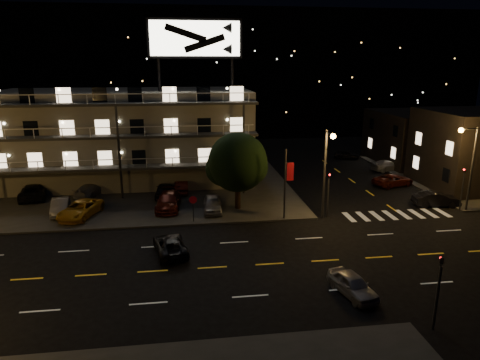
{
  "coord_description": "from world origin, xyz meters",
  "views": [
    {
      "loc": [
        -3.66,
        -26.53,
        13.52
      ],
      "look_at": [
        0.99,
        8.0,
        3.92
      ],
      "focal_mm": 32.0,
      "sensor_mm": 36.0,
      "label": 1
    }
  ],
  "objects": [
    {
      "name": "ground",
      "position": [
        0.0,
        0.0,
        0.0
      ],
      "size": [
        140.0,
        140.0,
        0.0
      ],
      "primitive_type": "plane",
      "color": "black",
      "rests_on": "ground"
    },
    {
      "name": "curb_nw",
      "position": [
        -14.0,
        20.0,
        0.07
      ],
      "size": [
        44.0,
        24.0,
        0.15
      ],
      "primitive_type": "cube",
      "color": "#323230",
      "rests_on": "ground"
    },
    {
      "name": "curb_ne",
      "position": [
        30.0,
        20.0,
        0.07
      ],
      "size": [
        16.0,
        24.0,
        0.15
      ],
      "primitive_type": "cube",
      "color": "#323230",
      "rests_on": "ground"
    },
    {
      "name": "motel",
      "position": [
        -9.94,
        23.88,
        5.34
      ],
      "size": [
        28.0,
        13.8,
        18.1
      ],
      "color": "gray",
      "rests_on": "ground"
    },
    {
      "name": "side_bldg_back",
      "position": [
        29.99,
        28.0,
        3.5
      ],
      "size": [
        14.06,
        12.0,
        7.0
      ],
      "color": "black",
      "rests_on": "ground"
    },
    {
      "name": "hill_backdrop",
      "position": [
        -5.94,
        68.78,
        11.55
      ],
      "size": [
        120.0,
        25.0,
        24.0
      ],
      "color": "black",
      "rests_on": "ground"
    },
    {
      "name": "streetlight_nc",
      "position": [
        8.5,
        7.94,
        4.96
      ],
      "size": [
        0.44,
        1.92,
        8.0
      ],
      "color": "#2D2D30",
      "rests_on": "ground"
    },
    {
      "name": "streetlight_ne",
      "position": [
        22.14,
        8.3,
        4.96
      ],
      "size": [
        1.92,
        0.44,
        8.0
      ],
      "color": "#2D2D30",
      "rests_on": "ground"
    },
    {
      "name": "signal_nw",
      "position": [
        9.0,
        8.5,
        2.57
      ],
      "size": [
        0.2,
        0.27,
        4.6
      ],
      "color": "#2D2D30",
      "rests_on": "ground"
    },
    {
      "name": "signal_sw",
      "position": [
        9.0,
        -8.5,
        2.57
      ],
      "size": [
        0.2,
        0.27,
        4.6
      ],
      "color": "#2D2D30",
      "rests_on": "ground"
    },
    {
      "name": "signal_ne",
      "position": [
        22.0,
        8.5,
        2.57
      ],
      "size": [
        0.27,
        0.2,
        4.6
      ],
      "color": "#2D2D30",
      "rests_on": "ground"
    },
    {
      "name": "banner_north",
      "position": [
        5.09,
        8.4,
        3.43
      ],
      "size": [
        0.83,
        0.16,
        6.4
      ],
      "color": "#2D2D30",
      "rests_on": "ground"
    },
    {
      "name": "stop_sign",
      "position": [
        -3.0,
        8.57,
        1.71
      ],
      "size": [
        0.91,
        0.11,
        2.61
      ],
      "color": "#2D2D30",
      "rests_on": "ground"
    },
    {
      "name": "tree",
      "position": [
        1.22,
        11.65,
        4.45
      ],
      "size": [
        5.74,
        5.53,
        7.23
      ],
      "color": "black",
      "rests_on": "curb_nw"
    },
    {
      "name": "lot_car_1",
      "position": [
        -15.02,
        12.32,
        0.83
      ],
      "size": [
        2.07,
        4.28,
        1.35
      ],
      "primitive_type": "imported",
      "rotation": [
        0.0,
        0.0,
        0.16
      ],
      "color": "#949398",
      "rests_on": "curb_nw"
    },
    {
      "name": "lot_car_2",
      "position": [
        -12.99,
        11.13,
        0.86
      ],
      "size": [
        3.81,
        5.58,
        1.42
      ],
      "primitive_type": "imported",
      "rotation": [
        0.0,
        0.0,
        -0.31
      ],
      "color": "#C58512",
      "rests_on": "curb_nw"
    },
    {
      "name": "lot_car_3",
      "position": [
        -5.23,
        12.34,
        0.91
      ],
      "size": [
        2.54,
        5.37,
        1.51
      ],
      "primitive_type": "imported",
      "rotation": [
        0.0,
        0.0,
        -0.08
      ],
      "color": "#52160B",
      "rests_on": "curb_nw"
    },
    {
      "name": "lot_car_4",
      "position": [
        -1.17,
        11.1,
        0.85
      ],
      "size": [
        1.85,
        4.17,
        1.4
      ],
      "primitive_type": "imported",
      "rotation": [
        0.0,
        0.0,
        -0.05
      ],
      "color": "#949398",
      "rests_on": "curb_nw"
    },
    {
      "name": "lot_car_6",
      "position": [
        -18.95,
        17.5,
        0.89
      ],
      "size": [
        3.4,
        5.66,
        1.47
      ],
      "primitive_type": "imported",
      "rotation": [
        0.0,
        0.0,
        3.33
      ],
      "color": "black",
      "rests_on": "curb_nw"
    },
    {
      "name": "lot_car_7",
      "position": [
        -13.42,
        17.5,
        0.78
      ],
      "size": [
        3.05,
        4.66,
        1.25
      ],
      "primitive_type": "imported",
      "rotation": [
        0.0,
        0.0,
        2.81
      ],
      "color": "#949398",
      "rests_on": "curb_nw"
    },
    {
      "name": "lot_car_8",
      "position": [
        -5.7,
        16.07,
        0.91
      ],
      "size": [
        2.14,
        4.59,
        1.52
      ],
      "primitive_type": "imported",
      "rotation": [
        0.0,
        0.0,
        3.06
      ],
      "color": "black",
      "rests_on": "curb_nw"
    },
    {
      "name": "lot_car_9",
      "position": [
        -4.01,
        17.36,
        0.8
      ],
      "size": [
        1.37,
        3.92,
        1.29
      ],
      "primitive_type": "imported",
      "rotation": [
        0.0,
        0.0,
        3.14
      ],
      "color": "#52160B",
      "rests_on": "curb_nw"
    },
    {
      "name": "side_car_0",
      "position": [
        20.51,
        10.04,
        0.72
      ],
      "size": [
        4.52,
        2.04,
        1.44
      ],
      "primitive_type": "imported",
      "rotation": [
        0.0,
        0.0,
        1.45
      ],
      "color": "black",
      "rests_on": "ground"
    },
    {
      "name": "side_car_1",
      "position": [
        19.76,
        17.35,
        0.66
      ],
      "size": [
        5.2,
        3.47,
        1.33
      ],
      "primitive_type": "imported",
      "rotation": [
        0.0,
        0.0,
        1.86
      ],
      "color": "#52160B",
      "rests_on": "ground"
    },
    {
      "name": "side_car_2",
      "position": [
        22.38,
        24.14,
        0.67
      ],
      "size": [
        4.96,
        3.06,
        1.34
      ],
      "primitive_type": "imported",
      "rotation": [
        0.0,
        0.0,
        1.84
      ],
      "color": "#949398",
      "rests_on": "ground"
    },
    {
      "name": "side_car_3",
      "position": [
        19.74,
        31.43,
        0.61
      ],
      "size": [
        3.86,
        2.38,
        1.23
      ],
      "primitive_type": "imported",
      "rotation": [
        0.0,
        0.0,
        1.29
      ],
      "color": "black",
      "rests_on": "ground"
    },
    {
      "name": "road_car_east",
      "position": [
        6.12,
        -4.6,
        0.65
      ],
      "size": [
        2.37,
        4.04,
        1.29
      ],
      "primitive_type": "imported",
      "rotation": [
        0.0,
        0.0,
        0.24
      ],
      "color": "#949398",
      "rests_on": "ground"
    },
    {
      "name": "road_car_west",
      "position": [
        -4.87,
        2.76,
        0.62
      ],
      "size": [
        2.89,
        4.81,
        1.25
      ],
      "primitive_type": "imported",
      "rotation": [
        0.0,
        0.0,
        3.33
      ],
      "color": "black",
      "rests_on": "ground"
    }
  ]
}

